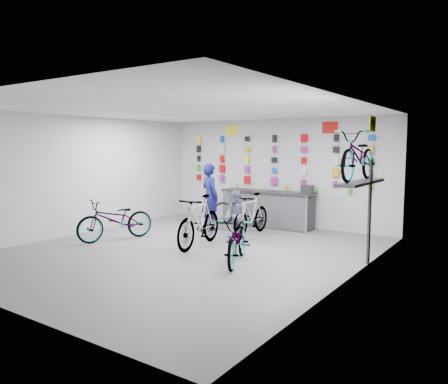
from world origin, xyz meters
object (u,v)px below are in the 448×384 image
Objects in this scene: bike_left at (116,219)px; bike_service at (251,215)px; bike_center at (199,221)px; customer at (235,215)px; counter at (267,209)px; bike_right at (238,240)px; clerk at (210,197)px.

bike_service is (2.38, 2.31, 0.03)m from bike_left.
customer is at bearing 66.65° from bike_center.
bike_left is at bearing -173.98° from bike_center.
customer is (0.24, -1.99, 0.11)m from counter.
bike_left is 0.99× the size of bike_center.
customer is at bearing 52.84° from bike_left.
bike_left is 3.52m from bike_right.
bike_left is 2.61m from clerk.
bike_right is at bearing -69.29° from counter.
clerk is at bearing 83.95° from bike_left.
clerk reaches higher than bike_center.
clerk is at bearing -129.90° from counter.
clerk is (-1.05, -1.26, 0.40)m from counter.
customer is (2.35, 1.63, 0.10)m from bike_left.
bike_center is at bearing 132.24° from bike_right.
bike_right is (1.44, -0.67, -0.12)m from bike_center.
customer is (0.27, 1.06, 0.02)m from bike_center.
clerk is (-2.46, 2.46, 0.43)m from bike_right.
bike_center is 1.10m from customer.
bike_service is 1.37m from clerk.
bike_service is at bearing 92.29° from bike_right.
bike_center is 1.77m from bike_service.
customer is at bearing -95.00° from bike_service.
bike_center is at bearing 33.25° from bike_left.
customer reaches higher than bike_service.
bike_left is at bearing -120.27° from counter.
bike_center reaches higher than bike_left.
clerk is (-1.02, 1.79, 0.31)m from bike_center.
bike_right is at bearing -67.12° from bike_service.
counter is at bearing 77.84° from bike_left.
counter is 2.27× the size of customer.
clerk reaches higher than bike_left.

